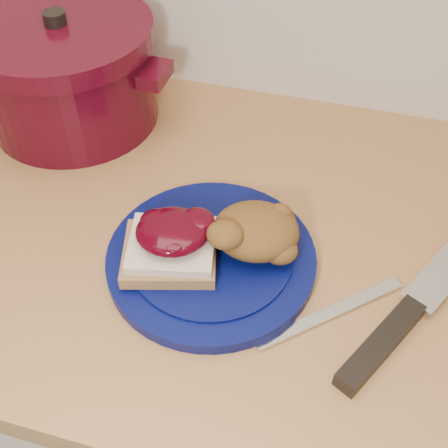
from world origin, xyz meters
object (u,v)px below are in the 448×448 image
(plate, at_px, (211,259))
(butter_knife, at_px, (330,313))
(chef_knife, at_px, (406,316))
(dutch_oven, at_px, (67,72))
(pepper_grinder, at_px, (9,74))

(plate, xyz_separation_m, butter_knife, (0.15, -0.03, -0.00))
(chef_knife, distance_m, dutch_oven, 0.56)
(chef_knife, height_order, dutch_oven, dutch_oven)
(dutch_oven, bearing_deg, plate, -38.44)
(plate, bearing_deg, dutch_oven, 141.56)
(butter_knife, xyz_separation_m, pepper_grinder, (-0.52, 0.26, 0.05))
(pepper_grinder, bearing_deg, chef_knife, -22.04)
(butter_knife, relative_size, pepper_grinder, 1.64)
(chef_knife, relative_size, pepper_grinder, 2.89)
(chef_knife, xyz_separation_m, butter_knife, (-0.08, -0.01, -0.01))
(butter_knife, bearing_deg, chef_knife, -32.65)
(chef_knife, height_order, pepper_grinder, pepper_grinder)
(butter_knife, height_order, pepper_grinder, pepper_grinder)
(plate, bearing_deg, butter_knife, -13.48)
(butter_knife, height_order, dutch_oven, dutch_oven)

